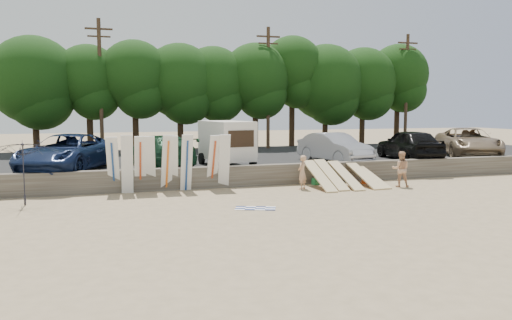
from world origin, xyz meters
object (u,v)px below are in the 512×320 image
Objects in this scene: box_trailer at (226,141)px; car_2 at (334,148)px; cooler at (316,181)px; car_3 at (409,144)px; beach_umbrella at (22,173)px; beachgoer_a at (302,172)px; car_4 at (468,142)px; car_0 at (67,153)px; car_1 at (160,151)px; beachgoer_b at (401,169)px.

car_2 is (6.16, -0.21, -0.49)m from box_trailer.
car_2 is 13.04× the size of cooler.
beach_umbrella reaches higher than car_3.
cooler is at bearing 29.90° from car_3.
car_3 reaches higher than car_2.
beachgoer_a is 11.72m from beach_umbrella.
cooler is (3.65, -3.38, -1.85)m from box_trailer.
car_3 reaches higher than beachgoer_a.
car_2 is 9.73m from car_4.
car_0 is 11.25m from beachgoer_a.
car_3 is 13.88× the size of cooler.
car_3 is 4.99m from car_4.
beachgoer_a is (-3.69, -4.20, -0.74)m from car_2.
car_1 is 2.02× the size of beach_umbrella.
car_0 is at bearing -153.90° from car_4.
car_0 is 12.08m from cooler.
cooler is (-12.21, -3.92, -1.43)m from car_4.
car_4 is at bearing -7.45° from car_2.
car_3 is at bearing 12.15° from cooler.
car_0 is 16.85× the size of cooler.
cooler is 13.01m from beach_umbrella.
car_1 is 1.07× the size of car_3.
car_2 reaches higher than beachgoer_a.
car_0 is 3.79× the size of beachgoer_b.
beachgoer_a is at bearing -134.98° from car_4.
car_4 is 16.77× the size of cooler.
beachgoer_b is at bearing -90.06° from car_2.
car_4 is 10.40m from beachgoer_b.
car_0 is (-7.87, -0.03, -0.42)m from box_trailer.
car_4 is (9.70, 0.75, 0.07)m from car_2.
car_2 is 3.17× the size of beachgoer_a.
box_trailer is 5.20m from beachgoer_a.
beachgoer_a is at bearing 126.11° from car_1.
car_4 is 3.78× the size of beachgoer_b.
car_4 is (4.92, 0.87, -0.01)m from car_3.
cooler is at bearing -51.89° from box_trailer.
car_0 reaches higher than cooler.
box_trailer reaches higher than car_2.
car_2 is 4.79m from car_3.
beachgoer_b is at bearing 138.09° from car_1.
car_1 is at bearing 140.02° from cooler.
beachgoer_b is at bearing 59.40° from car_3.
cooler is (-3.54, 1.78, -0.68)m from beachgoer_b.
car_1 is at bearing 42.90° from beach_umbrella.
car_0 is 1.29× the size of car_2.
car_3 is at bearing -13.28° from car_2.
beach_umbrella is (-5.84, -5.43, -0.26)m from car_1.
cooler is at bearing -140.19° from car_2.
beach_umbrella is at bearing -161.49° from box_trailer.
beach_umbrella reaches higher than car_0.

